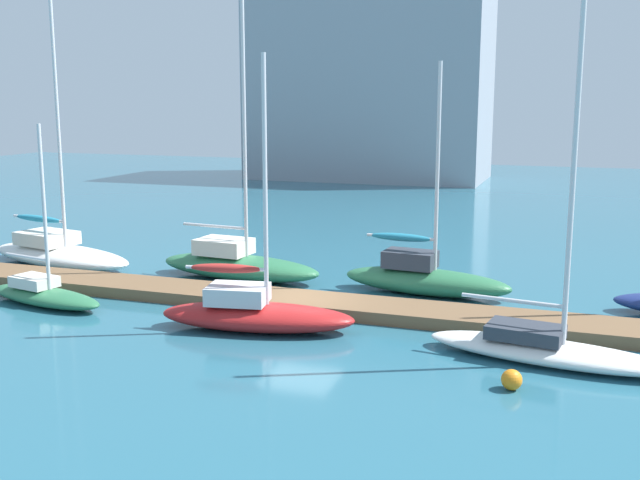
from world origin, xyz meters
name	(u,v)px	position (x,y,z in m)	size (l,w,h in m)	color
ground_plane	(300,308)	(0.00, 0.00, 0.00)	(120.00, 120.00, 0.00)	#286075
dock_pier	(300,303)	(0.00, 0.00, 0.20)	(29.16, 2.08, 0.40)	brown
sailboat_0	(58,251)	(-12.11, 2.92, 0.60)	(8.03, 4.03, 11.75)	white
sailboat_1	(44,293)	(-8.51, -2.44, 0.41)	(5.25, 2.44, 6.17)	#2D7047
sailboat_2	(237,263)	(-3.87, 3.22, 0.63)	(7.00, 2.71, 10.56)	#2D7047
sailboat_3	(254,311)	(-0.47, -2.72, 0.58)	(6.24, 2.86, 8.27)	#B21E1E
sailboat_4	(424,277)	(3.53, 3.27, 0.64)	(6.29, 2.23, 8.24)	#2D7047
sailboat_5	(547,346)	(8.12, -2.77, 0.47)	(6.82, 2.70, 10.04)	white
mooring_buoy_orange	(512,380)	(7.42, -5.10, 0.26)	(0.51, 0.51, 0.51)	orange
mooring_buoy_red	(57,241)	(-14.61, 6.01, 0.34)	(0.67, 0.67, 0.67)	red
harbor_building_distant	(370,88)	(-9.46, 42.20, 7.96)	(20.27, 10.17, 15.91)	#9399A3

